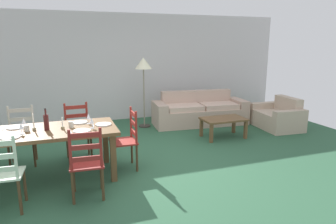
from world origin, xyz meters
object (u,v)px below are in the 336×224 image
(dining_chair_far_right, at_px, (78,132))
(armchair_upholstered, at_px, (279,117))
(wine_bottle, at_px, (46,122))
(coffee_cup_primary, at_px, (71,124))
(dining_table, at_px, (48,136))
(dining_chair_near_left, at_px, (2,174))
(standing_lamp, at_px, (143,67))
(dining_chair_head_east, at_px, (127,139))
(wine_glass_near_right, at_px, (92,121))
(wine_glass_far_left, at_px, (24,121))
(wine_glass_near_left, at_px, (21,126))
(dining_chair_far_left, at_px, (22,136))
(wine_glass_far_right, at_px, (88,117))
(couch, at_px, (199,112))
(dining_chair_near_right, at_px, (87,163))
(coffee_cup_secondary, at_px, (27,128))
(coffee_table, at_px, (223,121))

(dining_chair_far_right, distance_m, armchair_upholstered, 4.61)
(wine_bottle, xyz_separation_m, coffee_cup_primary, (0.33, 0.03, -0.07))
(dining_table, xyz_separation_m, dining_chair_far_right, (0.44, 0.73, -0.19))
(dining_chair_near_left, relative_size, standing_lamp, 0.59)
(dining_chair_head_east, bearing_deg, wine_glass_near_right, -163.70)
(wine_glass_far_left, relative_size, coffee_cup_primary, 1.79)
(wine_glass_near_left, bearing_deg, dining_chair_far_right, 48.23)
(dining_chair_near_left, relative_size, armchair_upholstered, 0.79)
(dining_chair_far_left, height_order, armchair_upholstered, dining_chair_far_left)
(dining_chair_near_left, bearing_deg, armchair_upholstered, 19.77)
(dining_table, height_order, wine_glass_far_right, wine_glass_far_right)
(couch, bearing_deg, dining_chair_head_east, -136.68)
(dining_chair_near_right, distance_m, wine_glass_far_right, 1.00)
(dining_chair_far_right, xyz_separation_m, wine_bottle, (-0.45, -0.74, 0.39))
(dining_chair_far_right, distance_m, wine_glass_near_right, 0.96)
(armchair_upholstered, bearing_deg, couch, 148.98)
(coffee_cup_secondary, height_order, armchair_upholstered, coffee_cup_secondary)
(dining_table, relative_size, wine_glass_far_right, 11.80)
(dining_chair_far_right, bearing_deg, dining_table, -120.90)
(dining_chair_far_right, relative_size, couch, 0.41)
(wine_glass_near_right, height_order, standing_lamp, standing_lamp)
(coffee_table, bearing_deg, dining_chair_head_east, -157.64)
(armchair_upholstered, bearing_deg, wine_glass_near_right, -163.24)
(dining_chair_head_east, bearing_deg, dining_chair_far_left, 154.04)
(wine_glass_near_left, xyz_separation_m, armchair_upholstered, (5.34, 1.32, -0.61))
(dining_chair_far_right, distance_m, wine_bottle, 0.95)
(couch, relative_size, coffee_table, 2.60)
(wine_glass_far_left, height_order, coffee_table, wine_glass_far_left)
(wine_bottle, distance_m, coffee_cup_secondary, 0.27)
(coffee_table, relative_size, standing_lamp, 0.55)
(dining_chair_near_right, height_order, coffee_cup_secondary, dining_chair_near_right)
(dining_chair_head_east, relative_size, coffee_cup_primary, 10.67)
(dining_chair_near_left, distance_m, wine_glass_far_left, 1.03)
(wine_glass_near_right, height_order, coffee_table, wine_glass_near_right)
(dining_table, bearing_deg, coffee_cup_secondary, 177.82)
(wine_bottle, bearing_deg, wine_glass_near_right, -11.40)
(coffee_cup_secondary, distance_m, coffee_table, 3.81)
(dining_chair_near_right, xyz_separation_m, wine_glass_far_left, (-0.77, 0.93, 0.38))
(dining_table, distance_m, wine_glass_far_left, 0.41)
(wine_glass_near_right, relative_size, couch, 0.07)
(dining_chair_far_left, xyz_separation_m, dining_chair_far_right, (0.88, -0.05, 0.00))
(dining_chair_far_left, relative_size, armchair_upholstered, 0.79)
(dining_chair_far_left, distance_m, armchair_upholstered, 5.48)
(wine_glass_near_right, distance_m, wine_glass_far_left, 0.96)
(wine_bottle, bearing_deg, dining_chair_near_right, -58.39)
(dining_chair_near_left, xyz_separation_m, armchair_upholstered, (5.51, 1.98, -0.23))
(dining_chair_near_left, height_order, dining_chair_head_east, same)
(wine_glass_far_right, bearing_deg, wine_glass_near_left, -163.40)
(dining_chair_near_right, bearing_deg, couch, 44.82)
(wine_bottle, relative_size, coffee_table, 0.35)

